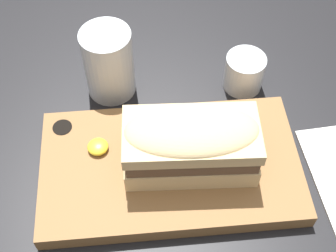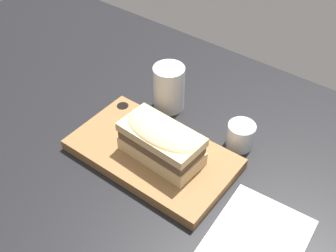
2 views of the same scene
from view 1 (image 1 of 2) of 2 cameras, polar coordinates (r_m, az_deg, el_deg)
name	(u,v)px [view 1 (image 1 of 2)]	position (r cm, az deg, el deg)	size (l,w,h in cm)	color
dining_table	(139,214)	(65.90, -3.50, -10.69)	(173.49, 109.24, 2.00)	black
serving_board	(170,166)	(66.77, 0.20, -4.95)	(36.43, 20.55, 2.63)	olive
sandwich	(191,142)	(61.84, 2.81, -2.00)	(18.26, 9.86, 8.77)	#DBBC84
mustard_dollop	(98,147)	(67.06, -8.55, -2.51)	(2.99, 2.99, 1.19)	yellow
water_glass	(109,66)	(73.93, -7.19, 7.21)	(7.76, 7.76, 11.80)	silver
wine_glass	(244,74)	(76.57, 9.24, 6.33)	(6.32, 6.32, 6.07)	silver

